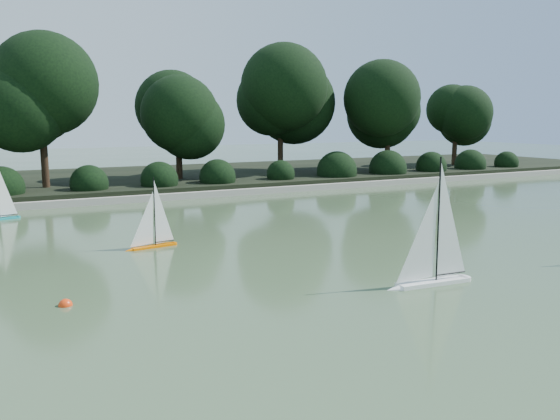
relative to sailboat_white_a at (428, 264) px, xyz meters
name	(u,v)px	position (x,y,z in m)	size (l,w,h in m)	color
ground	(360,288)	(-0.85, 0.31, -0.28)	(80.00, 80.00, 0.00)	#324328
pond_coping	(170,196)	(-0.85, 9.31, -0.19)	(40.00, 0.35, 0.18)	gray
far_bank	(137,180)	(-0.85, 13.31, -0.13)	(40.00, 8.00, 0.30)	black
tree_line	(184,105)	(0.38, 11.74, 2.36)	(26.31, 3.93, 4.39)	black
shrub_hedge	(161,180)	(-0.85, 10.21, 0.17)	(29.10, 1.10, 1.10)	black
sailboat_white_a	(428,264)	(0.00, 0.00, 0.00)	(1.32, 0.31, 1.80)	white
sailboat_orange	(149,236)	(-2.76, 3.80, -0.08)	(0.95, 0.28, 1.29)	#FC6D00
race_buoy	(66,306)	(-4.36, 1.31, -0.28)	(0.16, 0.16, 0.16)	red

